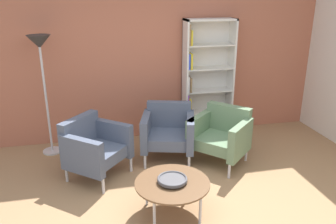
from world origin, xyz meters
name	(u,v)px	position (x,y,z in m)	size (l,w,h in m)	color
ground_plane	(192,222)	(0.00, 0.00, 0.00)	(8.32, 8.32, 0.00)	#9E7751
brick_back_panel	(150,48)	(0.00, 2.46, 1.45)	(6.40, 0.12, 2.90)	#B2664C
bookshelf_tall	(204,80)	(0.86, 2.26, 0.93)	(0.80, 0.30, 1.90)	silver
coffee_table_low	(172,185)	(-0.17, 0.18, 0.37)	(0.80, 0.80, 0.40)	brown
decorative_bowl	(172,179)	(-0.17, 0.18, 0.43)	(0.32, 0.32, 0.05)	#4C4C51
armchair_near_window	(168,131)	(0.09, 1.52, 0.41)	(0.86, 0.82, 0.78)	#4C566B
armchair_by_bookshelf	(94,147)	(-0.96, 1.22, 0.41)	(0.94, 0.95, 0.78)	#4C566B
armchair_corner_red	(221,135)	(0.78, 1.23, 0.41)	(0.95, 0.95, 0.78)	slate
floor_lamp_torchiere	(41,56)	(-1.58, 2.08, 1.45)	(0.32, 0.32, 1.74)	silver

